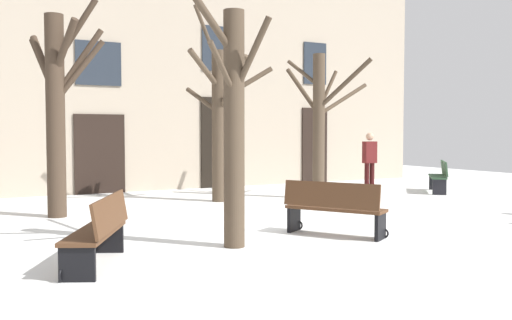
% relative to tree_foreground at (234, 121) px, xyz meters
% --- Properties ---
extents(ground_plane, '(29.81, 29.81, 0.00)m').
position_rel_tree_foreground_xyz_m(ground_plane, '(1.84, 1.30, -1.89)').
color(ground_plane, white).
extents(building_facade, '(18.63, 0.60, 7.95)m').
position_rel_tree_foreground_xyz_m(building_facade, '(1.83, 8.54, 2.13)').
color(building_facade, tan).
rests_on(building_facade, ground).
extents(tree_foreground, '(1.26, 1.76, 3.70)m').
position_rel_tree_foreground_xyz_m(tree_foreground, '(0.00, 0.00, 0.00)').
color(tree_foreground, '#4C3D2D').
rests_on(tree_foreground, ground).
extents(tree_center, '(2.32, 2.14, 4.72)m').
position_rel_tree_foreground_xyz_m(tree_center, '(2.12, 5.10, 0.21)').
color(tree_center, '#4C3D2D').
rests_on(tree_center, ground).
extents(tree_right_of_center, '(2.06, 2.55, 3.73)m').
position_rel_tree_foreground_xyz_m(tree_right_of_center, '(4.68, 4.49, 0.17)').
color(tree_right_of_center, '#4C3D2D').
rests_on(tree_right_of_center, ground).
extents(tree_near_facade, '(1.36, 1.59, 4.36)m').
position_rel_tree_foreground_xyz_m(tree_near_facade, '(-1.83, 4.35, 0.38)').
color(tree_near_facade, '#423326').
rests_on(tree_near_facade, ground).
extents(bench_near_lamp, '(1.20, 1.74, 0.91)m').
position_rel_tree_foreground_xyz_m(bench_near_lamp, '(-2.05, -0.24, -1.44)').
color(bench_near_lamp, '#51331E').
rests_on(bench_near_lamp, ground).
extents(bench_far_corner, '(1.27, 1.68, 0.91)m').
position_rel_tree_foreground_xyz_m(bench_far_corner, '(1.85, 0.00, -1.43)').
color(bench_far_corner, '#51331E').
rests_on(bench_far_corner, ground).
extents(bench_facing_shops, '(1.34, 1.43, 0.90)m').
position_rel_tree_foreground_xyz_m(bench_facing_shops, '(8.51, 4.03, -1.43)').
color(bench_facing_shops, '#2D4C33').
rests_on(bench_facing_shops, ground).
extents(person_crossing_plaza, '(0.39, 0.25, 1.70)m').
position_rel_tree_foreground_xyz_m(person_crossing_plaza, '(6.99, 5.27, -0.95)').
color(person_crossing_plaza, '#350F0F').
rests_on(person_crossing_plaza, ground).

